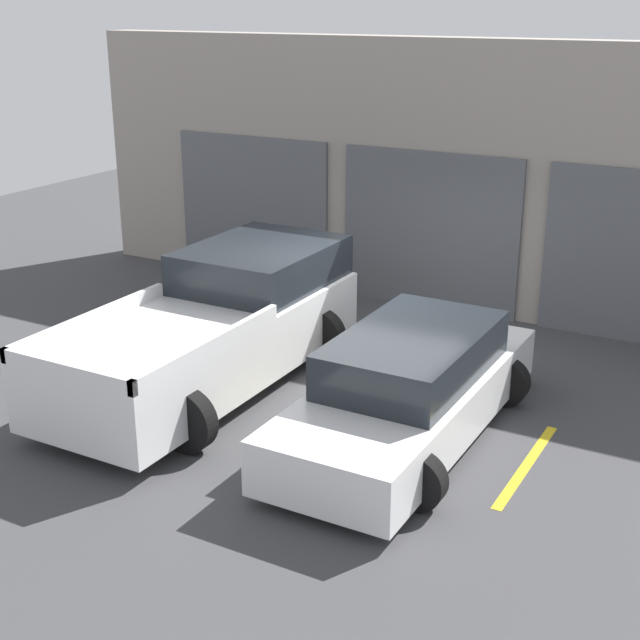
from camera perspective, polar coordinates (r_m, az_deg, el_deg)
The scene contains 7 objects.
ground_plane at distance 13.12m, azimuth 2.60°, elevation -2.94°, with size 28.00×28.00×0.00m, color #3D3D3F.
shophouse_building at distance 15.38m, azimuth 8.26°, elevation 8.90°, with size 14.22×0.68×4.50m.
pickup_truck at distance 12.40m, azimuth -6.60°, elevation -0.41°, with size 2.55×5.22×1.70m.
sedan_white at distance 10.89m, azimuth 5.77°, elevation -4.41°, with size 2.14×4.72×1.33m.
parking_stripe_far_left at distance 13.39m, azimuth -12.44°, elevation -2.91°, with size 0.12×2.20×0.01m, color gold.
parking_stripe_left at distance 11.74m, azimuth -1.19°, elevation -5.77°, with size 0.12×2.20×0.01m, color gold.
parking_stripe_centre at distance 10.70m, azimuth 13.09°, elevation -9.02°, with size 0.12×2.20×0.01m, color gold.
Camera 1 is at (5.36, -10.84, 5.08)m, focal length 50.00 mm.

